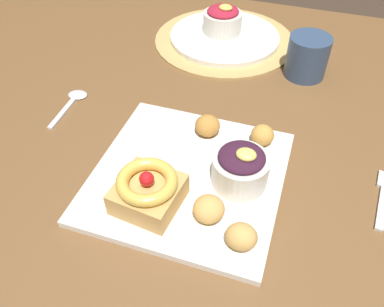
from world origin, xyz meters
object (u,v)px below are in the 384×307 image
at_px(back_ramekin, 223,20).
at_px(fork, 384,195).
at_px(fritter_extra, 241,237).
at_px(back_plate, 225,37).
at_px(berry_ramekin, 241,168).
at_px(coffee_mug, 307,57).
at_px(cake_slice, 148,190).
at_px(fritter_back, 209,209).
at_px(front_plate, 188,176).
at_px(fritter_middle, 262,135).
at_px(spoon, 71,102).
at_px(fritter_front, 208,126).

distance_m(back_ramekin, fork, 0.56).
relative_size(fritter_extra, back_plate, 0.17).
distance_m(back_plate, fork, 0.54).
xyz_separation_m(berry_ramekin, coffee_mug, (0.06, 0.36, 0.00)).
bearing_deg(back_plate, cake_slice, -87.30).
relative_size(fritter_back, fork, 0.38).
bearing_deg(back_ramekin, fork, -47.24).
height_order(front_plate, fork, front_plate).
xyz_separation_m(fritter_back, fork, (0.25, 0.13, -0.03)).
distance_m(fritter_extra, coffee_mug, 0.48).
distance_m(front_plate, back_ramekin, 0.48).
height_order(cake_slice, fritter_middle, cake_slice).
height_order(cake_slice, coffee_mug, coffee_mug).
xyz_separation_m(fritter_middle, coffee_mug, (0.04, 0.26, 0.01)).
bearing_deg(fork, back_plate, 48.83).
bearing_deg(front_plate, back_ramekin, 98.74).
distance_m(back_ramekin, spoon, 0.42).
height_order(fritter_back, fork, fritter_back).
height_order(cake_slice, fritter_extra, cake_slice).
distance_m(cake_slice, fritter_extra, 0.15).
relative_size(front_plate, cake_slice, 2.96).
distance_m(berry_ramekin, fritter_extra, 0.12).
relative_size(front_plate, fritter_front, 6.73).
distance_m(fritter_middle, back_plate, 0.38).
relative_size(fritter_middle, fork, 0.32).
bearing_deg(fork, fritter_back, 124.38).
xyz_separation_m(berry_ramekin, fritter_front, (-0.08, 0.09, -0.01)).
relative_size(spoon, coffee_mug, 1.43).
bearing_deg(fork, front_plate, 107.61).
distance_m(cake_slice, back_ramekin, 0.55).
bearing_deg(back_plate, coffee_mug, -23.48).
relative_size(fritter_back, back_ramekin, 0.51).
bearing_deg(berry_ramekin, fritter_extra, -75.52).
height_order(front_plate, spoon, front_plate).
height_order(front_plate, fritter_back, fritter_back).
xyz_separation_m(fritter_extra, coffee_mug, (0.03, 0.47, 0.01)).
height_order(berry_ramekin, fork, berry_ramekin).
relative_size(fritter_front, coffee_mug, 0.50).
bearing_deg(fritter_middle, fritter_front, -176.24).
xyz_separation_m(fritter_middle, fritter_extra, (0.01, -0.21, -0.00)).
xyz_separation_m(back_plate, spoon, (-0.23, -0.34, -0.01)).
xyz_separation_m(front_plate, back_ramekin, (-0.07, 0.47, 0.04)).
relative_size(berry_ramekin, fritter_extra, 1.98).
height_order(berry_ramekin, fritter_back, berry_ramekin).
bearing_deg(cake_slice, back_ramekin, 93.73).
relative_size(front_plate, spoon, 2.38).
height_order(spoon, coffee_mug, coffee_mug).
relative_size(fritter_middle, back_ramekin, 0.43).
bearing_deg(front_plate, back_plate, 97.69).
distance_m(berry_ramekin, fritter_back, 0.09).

